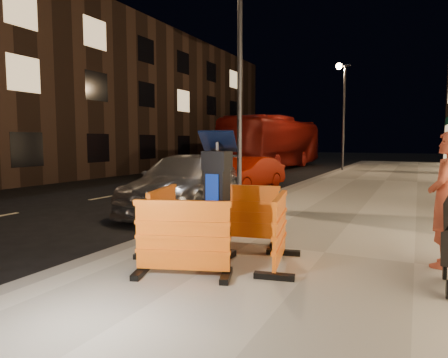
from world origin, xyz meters
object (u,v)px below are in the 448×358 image
at_px(barrier_kerbside, 163,219).
at_px(bus_doubledecker, 274,168).
at_px(barrier_bldgside, 280,231).
at_px(car_silver, 186,210).
at_px(parking_kiosk, 217,198).
at_px(man, 446,199).
at_px(barrier_front, 183,239).
at_px(barrier_back, 243,214).
at_px(car_red, 247,190).

distance_m(barrier_kerbside, bus_doubledecker, 21.65).
distance_m(barrier_kerbside, barrier_bldgside, 1.90).
bearing_deg(car_silver, parking_kiosk, -62.10).
relative_size(barrier_kerbside, man, 0.68).
relative_size(parking_kiosk, barrier_front, 1.40).
distance_m(parking_kiosk, barrier_back, 1.02).
relative_size(barrier_bldgside, car_silver, 0.25).
height_order(barrier_front, car_red, barrier_front).
relative_size(barrier_front, car_silver, 0.25).
xyz_separation_m(barrier_kerbside, car_silver, (-2.04, 4.00, -0.63)).
bearing_deg(parking_kiosk, barrier_bldgside, -13.78).
relative_size(barrier_front, barrier_back, 1.00).
height_order(barrier_front, barrier_bldgside, same).
bearing_deg(man, barrier_kerbside, -61.17).
xyz_separation_m(parking_kiosk, barrier_front, (0.00, -0.95, -0.38)).
height_order(parking_kiosk, car_red, parking_kiosk).
height_order(barrier_bldgside, car_silver, barrier_bldgside).
distance_m(barrier_back, bus_doubledecker, 20.99).
distance_m(car_red, man, 10.05).
bearing_deg(barrier_kerbside, barrier_front, -150.78).
relative_size(barrier_bldgside, bus_doubledecker, 0.10).
relative_size(barrier_kerbside, car_red, 0.33).
relative_size(barrier_back, car_red, 0.33).
bearing_deg(parking_kiosk, barrier_kerbside, 166.22).
distance_m(barrier_front, bus_doubledecker, 22.81).
bearing_deg(car_red, man, -43.07).
xyz_separation_m(barrier_back, bus_doubledecker, (-6.26, 20.03, -0.63)).
height_order(barrier_front, car_silver, barrier_front).
height_order(parking_kiosk, man, man).
bearing_deg(man, barrier_back, -74.77).
height_order(barrier_back, barrier_kerbside, same).
relative_size(barrier_front, bus_doubledecker, 0.10).
relative_size(barrier_back, man, 0.68).
relative_size(car_silver, man, 2.75).
bearing_deg(bus_doubledecker, barrier_back, -71.30).
relative_size(barrier_front, barrier_kerbside, 1.00).
height_order(barrier_front, bus_doubledecker, bus_doubledecker).
height_order(barrier_bldgside, man, man).
xyz_separation_m(barrier_kerbside, car_red, (-2.25, 8.83, -0.63)).
xyz_separation_m(barrier_back, man, (2.95, 0.01, 0.43)).
distance_m(barrier_kerbside, car_silver, 4.53).
relative_size(barrier_kerbside, barrier_bldgside, 1.00).
xyz_separation_m(barrier_kerbside, barrier_bldgside, (1.90, 0.00, 0.00)).
bearing_deg(man, barrier_bldgside, -49.35).
bearing_deg(barrier_kerbside, car_silver, 11.23).
bearing_deg(barrier_bldgside, car_red, 13.41).
bearing_deg(barrier_back, man, -10.53).
relative_size(parking_kiosk, car_silver, 0.34).
bearing_deg(barrier_back, car_red, 101.34).
bearing_deg(barrier_bldgside, barrier_front, 123.22).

